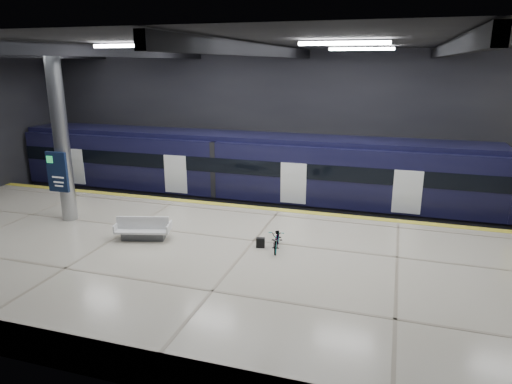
% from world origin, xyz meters
% --- Properties ---
extents(ground, '(30.00, 30.00, 0.00)m').
position_xyz_m(ground, '(0.00, 0.00, 0.00)').
color(ground, black).
rests_on(ground, ground).
extents(room_shell, '(30.10, 16.10, 8.05)m').
position_xyz_m(room_shell, '(-0.00, 0.00, 5.72)').
color(room_shell, black).
rests_on(room_shell, ground).
extents(platform, '(30.00, 11.00, 1.10)m').
position_xyz_m(platform, '(0.00, -2.50, 0.55)').
color(platform, beige).
rests_on(platform, ground).
extents(safety_strip, '(30.00, 0.40, 0.01)m').
position_xyz_m(safety_strip, '(0.00, 2.75, 1.11)').
color(safety_strip, yellow).
rests_on(safety_strip, platform).
extents(rails, '(30.00, 1.52, 0.16)m').
position_xyz_m(rails, '(0.00, 5.50, 0.08)').
color(rails, gray).
rests_on(rails, ground).
extents(train, '(29.40, 2.84, 3.79)m').
position_xyz_m(train, '(-0.92, 5.50, 2.06)').
color(train, black).
rests_on(train, ground).
extents(bench, '(2.12, 1.31, 0.87)m').
position_xyz_m(bench, '(-3.91, -2.08, 1.41)').
color(bench, '#595B60').
rests_on(bench, platform).
extents(bicycle, '(0.77, 1.56, 0.78)m').
position_xyz_m(bicycle, '(1.00, -1.55, 1.49)').
color(bicycle, '#99999E').
rests_on(bicycle, platform).
extents(pannier_bag, '(0.33, 0.24, 0.35)m').
position_xyz_m(pannier_bag, '(0.40, -1.55, 1.28)').
color(pannier_bag, black).
rests_on(pannier_bag, platform).
extents(info_column, '(0.90, 0.78, 6.90)m').
position_xyz_m(info_column, '(-8.00, -1.03, 4.46)').
color(info_column, '#9EA0A5').
rests_on(info_column, platform).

